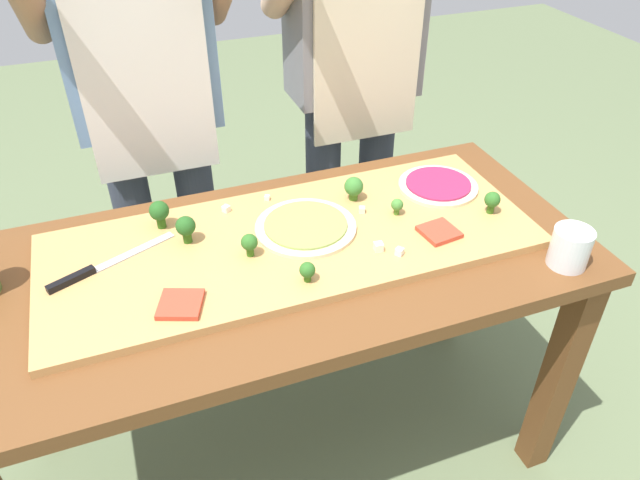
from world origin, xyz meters
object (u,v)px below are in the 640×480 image
Objects in this scene: flour_cup at (570,250)px; cook_left at (145,92)px; broccoli_floret_center_left at (159,212)px; pizza_slice_far_right at (439,232)px; pizza_slice_far_left at (181,304)px; chefs_knife at (95,269)px; broccoli_floret_front_right at (186,227)px; broccoli_floret_front_mid at (397,205)px; prep_table at (283,292)px; cook_right at (354,64)px; cheese_crumble_d at (226,209)px; broccoli_floret_back_left at (307,271)px; cheese_crumble_e at (362,210)px; cheese_crumble_c at (399,252)px; broccoli_floret_back_mid at (250,244)px; cheese_crumble_a at (267,198)px; pizza_whole_beet_magenta at (438,185)px; cheese_crumble_b at (378,247)px; broccoli_floret_center_right at (354,187)px; pizza_whole_pesto_green at (306,226)px; broccoli_floret_back_right at (492,200)px.

cook_left is (-0.84, 0.84, 0.18)m from flour_cup.
broccoli_floret_center_left and flour_cup have the same top height.
pizza_slice_far_left is (-0.65, -0.04, 0.00)m from pizza_slice_far_right.
broccoli_floret_front_right is (0.22, 0.04, 0.04)m from chefs_knife.
broccoli_floret_front_mid is 0.78m from cook_left.
prep_table is at bearing -69.96° from cook_left.
flour_cup is 0.06× the size of cook_right.
cook_left reaches higher than flour_cup.
cook_left is (-0.13, 0.38, 0.19)m from cheese_crumble_d.
broccoli_floret_front_right reaches higher than broccoli_floret_front_mid.
cook_left reaches higher than broccoli_floret_back_left.
prep_table is 0.29m from broccoli_floret_front_right.
cheese_crumble_e is 0.57m from cook_right.
cheese_crumble_c is (-0.07, -0.16, -0.02)m from broccoli_floret_front_mid.
cheese_crumble_d is at bearing 92.86° from broccoli_floret_back_mid.
broccoli_floret_back_left is 3.16× the size of cheese_crumble_e.
broccoli_floret_back_mid is 0.25m from cheese_crumble_a.
broccoli_floret_back_mid is (-0.57, -0.12, 0.03)m from pizza_whole_beet_magenta.
cheese_crumble_b reaches higher than chefs_knife.
broccoli_floret_front_right is at bearing -88.98° from cook_left.
pizza_whole_beet_magenta is 12.65× the size of cheese_crumble_c.
broccoli_floret_front_mid is (0.08, -0.10, -0.01)m from broccoli_floret_center_right.
flour_cup is at bearing -23.11° from prep_table.
broccoli_floret_front_right is 3.47× the size of cheese_crumble_b.
cook_right is at bearing 41.83° from cheese_crumble_a.
broccoli_floret_center_left is at bearing -174.06° from cheese_crumble_a.
cook_left is at bearing 108.64° from cheese_crumble_d.
broccoli_floret_back_mid is (-0.16, -0.06, 0.03)m from pizza_whole_pesto_green.
prep_table is 0.70m from flour_cup.
broccoli_floret_front_mid is at bearing -22.02° from cheese_crumble_d.
cheese_crumble_b is (-0.34, -0.05, -0.03)m from broccoli_floret_back_right.
pizza_whole_pesto_green is 0.20m from broccoli_floret_back_left.
cheese_crumble_c is at bearing -56.62° from cheese_crumble_a.
broccoli_floret_front_right is 0.04× the size of cook_left.
cheese_crumble_e is at bearing -47.72° from cook_left.
cook_right reaches higher than cheese_crumble_e.
cheese_crumble_e is at bearing 137.90° from flour_cup.
broccoli_floret_back_left is at bearing -80.88° from prep_table.
cheese_crumble_d is (-0.01, 0.20, -0.03)m from broccoli_floret_back_mid.
broccoli_floret_back_right is (0.82, 0.08, 0.03)m from pizza_slice_far_left.
broccoli_floret_center_left is 0.51m from cheese_crumble_e.
broccoli_floret_back_mid reaches higher than broccoli_floret_back_left.
broccoli_floret_back_left reaches higher than prep_table.
broccoli_floret_front_mid is at bearing 5.44° from broccoli_floret_back_mid.
broccoli_floret_back_left is at bearing -108.21° from pizza_whole_pesto_green.
pizza_whole_pesto_green is at bearing -21.72° from broccoli_floret_center_left.
broccoli_floret_center_left is 0.43m from broccoli_floret_back_left.
cheese_crumble_b is at bearing -107.86° from cook_right.
pizza_whole_pesto_green is at bearing 134.22° from cheese_crumble_c.
broccoli_floret_back_mid is 4.59× the size of cheese_crumble_a.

